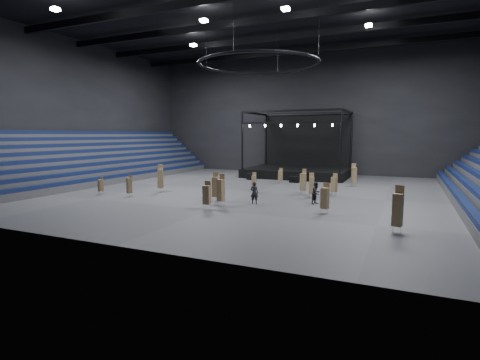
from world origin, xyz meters
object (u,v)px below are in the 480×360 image
at_px(chair_stack_10, 303,181).
at_px(flight_case_mid, 294,179).
at_px(chair_stack_5, 129,185).
at_px(man_center, 254,193).
at_px(chair_stack_4, 215,186).
at_px(chair_stack_12, 334,184).
at_px(chair_stack_0, 207,194).
at_px(chair_stack_1, 280,175).
at_px(chair_stack_8, 101,185).
at_px(chair_stack_6, 354,175).
at_px(stage, 299,166).
at_px(chair_stack_2, 160,178).
at_px(chair_stack_13, 312,185).
at_px(chair_stack_9, 221,190).
at_px(crew_member, 316,193).
at_px(chair_stack_3, 325,198).
at_px(flight_case_left, 251,177).
at_px(flight_case_right, 302,178).
at_px(chair_stack_7, 254,182).
at_px(chair_stack_11, 398,209).

bearing_deg(chair_stack_10, flight_case_mid, 132.38).
height_order(chair_stack_5, man_center, chair_stack_5).
distance_m(chair_stack_4, chair_stack_12, 11.70).
height_order(flight_case_mid, chair_stack_0, chair_stack_0).
height_order(chair_stack_1, chair_stack_8, chair_stack_1).
bearing_deg(chair_stack_6, chair_stack_8, -166.66).
bearing_deg(chair_stack_0, stage, 82.76).
relative_size(chair_stack_2, man_center, 1.52).
relative_size(chair_stack_1, chair_stack_13, 0.80).
height_order(chair_stack_0, chair_stack_9, chair_stack_9).
xyz_separation_m(chair_stack_5, crew_member, (17.26, 3.57, -0.18)).
relative_size(chair_stack_2, chair_stack_8, 1.61).
bearing_deg(chair_stack_12, chair_stack_3, -66.35).
bearing_deg(flight_case_left, chair_stack_9, -75.54).
height_order(flight_case_right, chair_stack_13, chair_stack_13).
xyz_separation_m(flight_case_left, chair_stack_7, (4.26, -9.58, 0.64)).
relative_size(chair_stack_4, chair_stack_11, 0.89).
xyz_separation_m(flight_case_left, chair_stack_10, (9.32, -9.04, 0.88)).
relative_size(chair_stack_4, chair_stack_9, 0.97).
relative_size(chair_stack_0, chair_stack_11, 0.78).
relative_size(chair_stack_1, chair_stack_2, 0.66).
bearing_deg(chair_stack_13, crew_member, -84.62).
relative_size(flight_case_mid, chair_stack_6, 0.44).
relative_size(chair_stack_2, chair_stack_3, 1.22).
height_order(chair_stack_0, chair_stack_2, chair_stack_2).
xyz_separation_m(chair_stack_2, chair_stack_7, (8.83, 4.02, -0.40)).
bearing_deg(chair_stack_9, chair_stack_10, 70.59).
height_order(chair_stack_5, chair_stack_11, chair_stack_11).
distance_m(flight_case_right, chair_stack_9, 19.02).
bearing_deg(chair_stack_11, chair_stack_7, 154.12).
xyz_separation_m(chair_stack_6, chair_stack_9, (-8.63, -16.55, -0.01)).
bearing_deg(chair_stack_3, chair_stack_8, -166.23).
bearing_deg(chair_stack_3, chair_stack_0, -153.05).
relative_size(chair_stack_11, man_center, 1.54).
distance_m(chair_stack_11, man_center, 12.78).
relative_size(stage, flight_case_left, 10.92).
xyz_separation_m(chair_stack_4, chair_stack_12, (9.26, 7.15, -0.17)).
bearing_deg(chair_stack_13, chair_stack_12, 32.35).
height_order(chair_stack_6, chair_stack_8, chair_stack_6).
distance_m(chair_stack_2, chair_stack_5, 3.77).
distance_m(chair_stack_0, chair_stack_3, 9.19).
relative_size(chair_stack_7, chair_stack_12, 0.93).
xyz_separation_m(chair_stack_1, chair_stack_4, (-1.68, -13.68, 0.31)).
bearing_deg(crew_member, chair_stack_6, 15.35).
bearing_deg(chair_stack_1, crew_member, -56.05).
distance_m(flight_case_right, chair_stack_1, 3.86).
height_order(chair_stack_8, man_center, man_center).
distance_m(chair_stack_6, chair_stack_12, 7.64).
distance_m(flight_case_mid, flight_case_right, 1.67).
height_order(flight_case_right, chair_stack_6, chair_stack_6).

